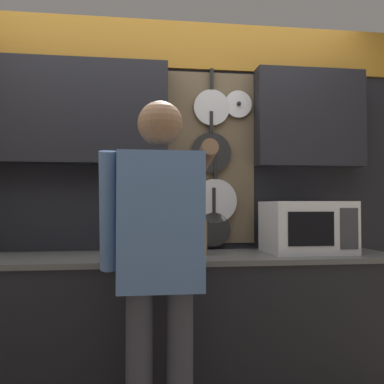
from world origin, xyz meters
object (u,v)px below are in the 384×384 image
knife_block (196,237)px  person (160,250)px  microwave (307,227)px  utensil_crock (147,239)px

knife_block → person: (-0.25, -0.57, -0.02)m
microwave → knife_block: microwave is taller
microwave → utensil_crock: size_ratio=1.40×
utensil_crock → knife_block: bearing=0.1°
microwave → utensil_crock: 0.98m
utensil_crock → person: bearing=-85.8°
microwave → person: person is taller
knife_block → utensil_crock: 0.29m
microwave → knife_block: 0.69m
knife_block → person: bearing=-113.5°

